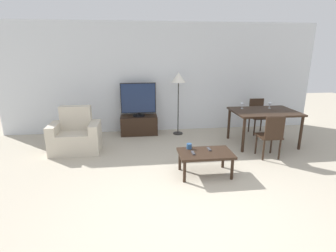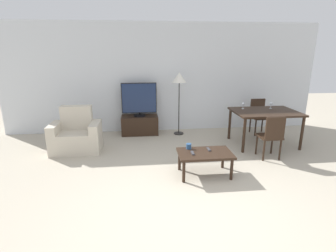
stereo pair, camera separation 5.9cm
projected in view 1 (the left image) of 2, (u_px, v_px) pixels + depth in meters
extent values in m
plane|color=#B2A893|center=(192.00, 215.00, 3.37)|extent=(18.00, 18.00, 0.00)
cube|color=silver|center=(162.00, 78.00, 6.61)|extent=(7.94, 0.06, 2.70)
cube|color=beige|center=(76.00, 142.00, 5.40)|extent=(0.63, 0.64, 0.43)
cube|color=beige|center=(76.00, 118.00, 5.49)|extent=(0.63, 0.20, 0.50)
cube|color=beige|center=(55.00, 139.00, 5.33)|extent=(0.18, 0.64, 0.61)
cube|color=beige|center=(96.00, 137.00, 5.43)|extent=(0.18, 0.64, 0.61)
cube|color=black|center=(139.00, 125.00, 6.56)|extent=(0.90, 0.47, 0.46)
cylinder|color=black|center=(139.00, 115.00, 6.49)|extent=(0.30, 0.30, 0.03)
cylinder|color=black|center=(139.00, 114.00, 6.48)|extent=(0.04, 0.04, 0.05)
cube|color=black|center=(138.00, 98.00, 6.37)|extent=(0.85, 0.04, 0.74)
cube|color=#19284C|center=(138.00, 98.00, 6.35)|extent=(0.82, 0.01, 0.70)
cube|color=black|center=(205.00, 153.00, 4.36)|extent=(0.89, 0.56, 0.04)
cylinder|color=black|center=(185.00, 172.00, 4.16)|extent=(0.05, 0.05, 0.36)
cylinder|color=black|center=(232.00, 169.00, 4.25)|extent=(0.05, 0.05, 0.36)
cylinder|color=black|center=(180.00, 160.00, 4.59)|extent=(0.05, 0.05, 0.36)
cylinder|color=black|center=(223.00, 158.00, 4.68)|extent=(0.05, 0.05, 0.36)
cube|color=black|center=(265.00, 112.00, 5.73)|extent=(1.38, 0.99, 0.04)
cylinder|color=black|center=(244.00, 135.00, 5.34)|extent=(0.06, 0.06, 0.72)
cylinder|color=black|center=(301.00, 133.00, 5.49)|extent=(0.06, 0.06, 0.72)
cylinder|color=black|center=(229.00, 124.00, 6.17)|extent=(0.06, 0.06, 0.72)
cylinder|color=black|center=(279.00, 122.00, 6.32)|extent=(0.06, 0.06, 0.72)
cube|color=black|center=(269.00, 136.00, 5.10)|extent=(0.40, 0.40, 0.04)
cylinder|color=black|center=(256.00, 144.00, 5.29)|extent=(0.04, 0.04, 0.41)
cylinder|color=black|center=(271.00, 144.00, 5.33)|extent=(0.04, 0.04, 0.41)
cylinder|color=black|center=(264.00, 150.00, 4.98)|extent=(0.04, 0.04, 0.41)
cylinder|color=black|center=(280.00, 149.00, 5.02)|extent=(0.04, 0.04, 0.41)
cube|color=black|center=(275.00, 128.00, 4.86)|extent=(0.37, 0.04, 0.42)
cube|color=black|center=(259.00, 117.00, 6.53)|extent=(0.40, 0.40, 0.04)
cylinder|color=black|center=(254.00, 128.00, 6.42)|extent=(0.04, 0.04, 0.41)
cylinder|color=black|center=(267.00, 127.00, 6.46)|extent=(0.04, 0.04, 0.41)
cylinder|color=black|center=(249.00, 124.00, 6.73)|extent=(0.04, 0.04, 0.41)
cylinder|color=black|center=(261.00, 124.00, 6.77)|extent=(0.04, 0.04, 0.41)
cube|color=black|center=(256.00, 107.00, 6.64)|extent=(0.37, 0.04, 0.42)
cylinder|color=black|center=(178.00, 133.00, 6.62)|extent=(0.24, 0.24, 0.02)
cylinder|color=black|center=(178.00, 108.00, 6.44)|extent=(0.02, 0.02, 1.27)
cone|color=white|center=(179.00, 77.00, 6.23)|extent=(0.34, 0.34, 0.24)
cube|color=#38383D|center=(209.00, 149.00, 4.47)|extent=(0.04, 0.15, 0.02)
cube|color=#38383D|center=(193.00, 153.00, 4.31)|extent=(0.04, 0.15, 0.02)
cylinder|color=navy|center=(189.00, 146.00, 4.51)|extent=(0.09, 0.09, 0.09)
cylinder|color=silver|center=(269.00, 108.00, 5.96)|extent=(0.06, 0.06, 0.01)
cylinder|color=silver|center=(270.00, 106.00, 5.95)|extent=(0.01, 0.01, 0.07)
sphere|color=silver|center=(270.00, 103.00, 5.93)|extent=(0.07, 0.07, 0.07)
cylinder|color=silver|center=(242.00, 108.00, 5.93)|extent=(0.06, 0.06, 0.01)
cylinder|color=silver|center=(242.00, 107.00, 5.92)|extent=(0.01, 0.01, 0.07)
sphere|color=silver|center=(242.00, 104.00, 5.90)|extent=(0.07, 0.07, 0.07)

